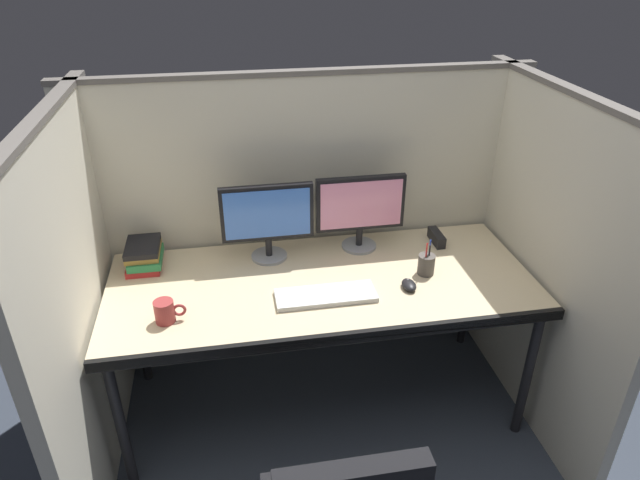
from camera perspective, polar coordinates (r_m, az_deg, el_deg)
ground_plane at (r=2.80m, az=1.33°, el=-20.33°), size 8.00×8.00×0.00m
cubicle_partition_rear at (r=2.88m, az=-1.36°, el=1.47°), size 2.21×0.06×1.57m
cubicle_partition_left at (r=2.47m, az=-22.86°, el=-6.26°), size 0.06×1.41×1.57m
cubicle_partition_right at (r=2.76m, az=21.42°, el=-2.12°), size 0.06×1.41×1.57m
desk at (r=2.55m, az=0.24°, el=-5.19°), size 1.90×0.80×0.74m
monitor_left at (r=2.61m, az=-5.36°, el=2.31°), size 0.43×0.17×0.37m
monitor_right at (r=2.70m, az=4.11°, el=3.28°), size 0.43×0.17×0.37m
keyboard_main at (r=2.41m, az=0.59°, el=-5.64°), size 0.43×0.15×0.02m
computer_mouse at (r=2.50m, az=9.00°, el=-4.52°), size 0.06×0.10×0.04m
pen_cup at (r=2.60m, az=10.71°, el=-2.43°), size 0.08×0.08×0.17m
red_stapler at (r=2.88m, az=11.73°, el=0.25°), size 0.04×0.15×0.06m
book_stack at (r=2.73m, az=-17.39°, el=-1.49°), size 0.16×0.22×0.12m
coffee_mug at (r=2.34m, az=-15.40°, el=-7.00°), size 0.13×0.08×0.09m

